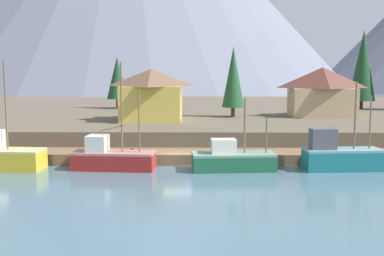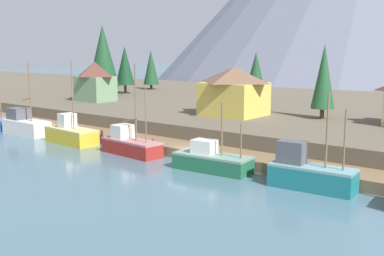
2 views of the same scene
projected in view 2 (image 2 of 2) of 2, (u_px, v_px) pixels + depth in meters
The scene contains 15 objects.
ground_plane at pixel (279, 136), 62.55m from camera, with size 400.00×400.00×1.00m, color #476675.
dock at pixel (195, 151), 48.48m from camera, with size 80.00×4.00×1.60m.
shoreline_bank at pixel (318, 113), 71.53m from camera, with size 400.00×56.00×2.50m, color brown.
fishing_boat_white at pixel (26, 125), 60.68m from camera, with size 7.11×2.88×9.11m.
fishing_boat_yellow at pixel (71, 134), 54.87m from camera, with size 7.27×3.16×9.49m.
fishing_boat_red at pixel (130, 145), 49.12m from camera, with size 7.27×2.92×9.27m.
fishing_boat_green at pixel (212, 160), 42.57m from camera, with size 7.28×3.15×6.24m.
fishing_boat_teal at pixel (309, 173), 36.99m from camera, with size 6.73×2.78×7.64m.
house_yellow at pixel (234, 91), 59.66m from camera, with size 7.37×6.64×6.07m.
house_green at pixel (95, 81), 76.06m from camera, with size 5.84×4.59×6.26m.
conifer_near_left at pixel (256, 72), 76.16m from camera, with size 3.22×3.22×7.80m.
conifer_mid_left at pixel (125, 66), 88.92m from camera, with size 3.55×3.55×8.73m.
conifer_mid_right at pixel (103, 56), 84.05m from camera, with size 5.56×5.56×12.45m.
conifer_back_left at pixel (151, 67), 97.93m from camera, with size 3.17×3.17×8.03m.
conifer_back_right at pixel (324, 77), 56.36m from camera, with size 2.79×2.79×8.88m.
Camera 2 is at (29.32, -35.30, 10.80)m, focal length 44.59 mm.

